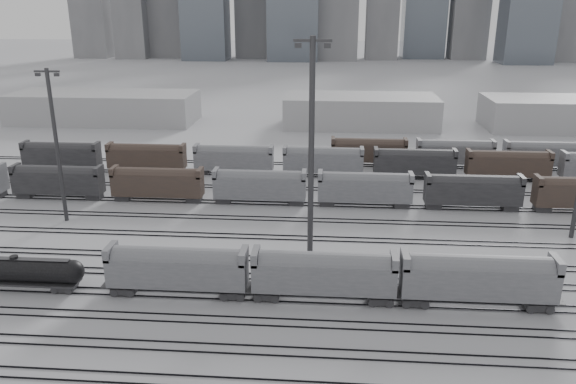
# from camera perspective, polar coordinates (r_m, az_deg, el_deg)

# --- Properties ---
(ground) EXTENTS (900.00, 900.00, 0.00)m
(ground) POSITION_cam_1_polar(r_m,az_deg,el_deg) (62.59, 1.77, -11.32)
(ground) COLOR silver
(ground) RESTS_ON ground
(tracks) EXTENTS (220.00, 71.50, 0.16)m
(tracks) POSITION_cam_1_polar(r_m,az_deg,el_deg) (78.19, 2.39, -4.86)
(tracks) COLOR black
(tracks) RESTS_ON ground
(tank_car_b) EXTENTS (15.97, 2.66, 3.95)m
(tank_car_b) POSITION_cam_1_polar(r_m,az_deg,el_deg) (71.69, -25.89, -7.20)
(tank_car_b) COLOR #242426
(tank_car_b) RESTS_ON ground
(hopper_car_a) EXTENTS (15.66, 3.11, 5.60)m
(hopper_car_a) POSITION_cam_1_polar(r_m,az_deg,el_deg) (63.98, -11.18, -7.49)
(hopper_car_a) COLOR #242426
(hopper_car_a) RESTS_ON ground
(hopper_car_b) EXTENTS (15.71, 3.12, 5.62)m
(hopper_car_b) POSITION_cam_1_polar(r_m,az_deg,el_deg) (61.78, 3.67, -8.12)
(hopper_car_b) COLOR #242426
(hopper_car_b) RESTS_ON ground
(hopper_car_c) EXTENTS (16.40, 3.26, 5.87)m
(hopper_car_c) POSITION_cam_1_polar(r_m,az_deg,el_deg) (63.77, 18.77, -8.11)
(hopper_car_c) COLOR #242426
(hopper_car_c) RESTS_ON ground
(light_mast_b) EXTENTS (3.63, 0.58, 22.70)m
(light_mast_b) POSITION_cam_1_polar(r_m,az_deg,el_deg) (88.10, -22.47, 4.63)
(light_mast_b) COLOR #353537
(light_mast_b) RESTS_ON ground
(light_mast_c) EXTENTS (4.44, 0.71, 27.78)m
(light_mast_c) POSITION_cam_1_polar(r_m,az_deg,el_deg) (67.89, 2.39, 4.55)
(light_mast_c) COLOR #353537
(light_mast_c) RESTS_ON ground
(bg_string_near) EXTENTS (151.00, 3.00, 5.60)m
(bg_string_near) POSITION_cam_1_polar(r_m,az_deg,el_deg) (90.92, 7.81, 0.24)
(bg_string_near) COLOR slate
(bg_string_near) RESTS_ON ground
(bg_string_mid) EXTENTS (151.00, 3.00, 5.60)m
(bg_string_mid) POSITION_cam_1_polar(r_m,az_deg,el_deg) (107.21, 12.71, 2.80)
(bg_string_mid) COLOR #242426
(bg_string_mid) RESTS_ON ground
(bg_string_far) EXTENTS (66.00, 3.00, 5.60)m
(bg_string_far) POSITION_cam_1_polar(r_m,az_deg,el_deg) (118.52, 20.61, 3.56)
(bg_string_far) COLOR #44342B
(bg_string_far) RESTS_ON ground
(warehouse_left) EXTENTS (50.00, 18.00, 8.00)m
(warehouse_left) POSITION_cam_1_polar(r_m,az_deg,el_deg) (163.93, -18.15, 8.18)
(warehouse_left) COLOR #ABAAAD
(warehouse_left) RESTS_ON ground
(warehouse_mid) EXTENTS (40.00, 18.00, 8.00)m
(warehouse_mid) POSITION_cam_1_polar(r_m,az_deg,el_deg) (151.83, 7.35, 8.18)
(warehouse_mid) COLOR #ABAAAD
(warehouse_mid) RESTS_ON ground
(warehouse_right) EXTENTS (35.00, 18.00, 8.00)m
(warehouse_right) POSITION_cam_1_polar(r_m,az_deg,el_deg) (162.24, 25.42, 7.21)
(warehouse_right) COLOR #ABAAAD
(warehouse_right) RESTS_ON ground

